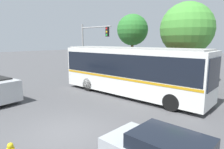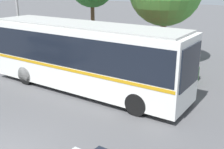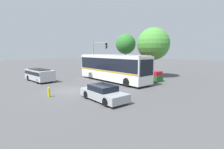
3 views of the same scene
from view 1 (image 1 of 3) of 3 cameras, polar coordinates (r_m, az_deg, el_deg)
ground_plane at (r=9.02m, az=-13.39°, el=-16.03°), size 140.00×140.00×0.00m
city_bus at (r=14.04m, az=5.21°, el=1.77°), size 11.09×2.76×3.44m
traffic_light_pole at (r=20.94m, az=-6.49°, el=9.11°), size 4.15×0.24×5.68m
flowering_hedge at (r=17.44m, az=13.22°, el=-1.23°), size 8.80×1.48×1.34m
street_tree_left at (r=23.86m, az=5.96°, el=12.74°), size 3.66×3.66×7.04m
street_tree_centre at (r=19.53m, az=20.90°, el=12.24°), size 4.79×4.79×7.38m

